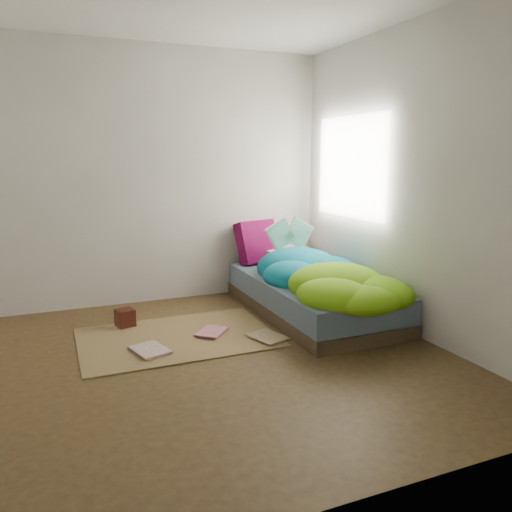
{
  "coord_description": "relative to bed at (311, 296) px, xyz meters",
  "views": [
    {
      "loc": [
        -1.07,
        -3.39,
        1.5
      ],
      "look_at": [
        0.65,
        0.75,
        0.61
      ],
      "focal_mm": 35.0,
      "sensor_mm": 36.0,
      "label": 1
    }
  ],
  "objects": [
    {
      "name": "floor_book_b",
      "position": [
        -1.16,
        -0.14,
        -0.14
      ],
      "size": [
        0.34,
        0.35,
        0.03
      ],
      "primitive_type": "imported",
      "rotation": [
        0.0,
        0.0,
        -0.73
      ],
      "color": "#D57B88",
      "rests_on": "rug"
    },
    {
      "name": "pillow_floral",
      "position": [
        0.19,
        0.8,
        0.24
      ],
      "size": [
        0.66,
        0.53,
        0.13
      ],
      "primitive_type": "cube",
      "rotation": [
        0.0,
        0.0,
        0.33
      ],
      "color": "white",
      "rests_on": "bed"
    },
    {
      "name": "room_walls",
      "position": [
        -1.21,
        -0.71,
        1.46
      ],
      "size": [
        3.54,
        3.54,
        2.62
      ],
      "color": "#B6B3AD",
      "rests_on": "ground"
    },
    {
      "name": "wooden_box",
      "position": [
        -1.74,
        0.28,
        -0.08
      ],
      "size": [
        0.18,
        0.18,
        0.15
      ],
      "primitive_type": "cube",
      "rotation": [
        0.0,
        0.0,
        0.22
      ],
      "color": "black",
      "rests_on": "rug"
    },
    {
      "name": "duvet",
      "position": [
        0.0,
        -0.22,
        0.34
      ],
      "size": [
        0.96,
        1.84,
        0.34
      ],
      "primitive_type": null,
      "color": "#085E80",
      "rests_on": "bed"
    },
    {
      "name": "open_book",
      "position": [
        0.02,
        0.51,
        0.64
      ],
      "size": [
        0.43,
        0.11,
        0.26
      ],
      "primitive_type": null,
      "rotation": [
        0.0,
        0.0,
        -0.04
      ],
      "color": "#37902F",
      "rests_on": "duvet"
    },
    {
      "name": "bed",
      "position": [
        0.0,
        0.0,
        0.0
      ],
      "size": [
        1.0,
        2.0,
        0.34
      ],
      "color": "#392B1F",
      "rests_on": "ground"
    },
    {
      "name": "rug",
      "position": [
        -1.37,
        -0.17,
        -0.16
      ],
      "size": [
        1.6,
        1.1,
        0.01
      ],
      "primitive_type": "cube",
      "color": "brown",
      "rests_on": "ground"
    },
    {
      "name": "floor_book_c",
      "position": [
        -0.8,
        -0.54,
        -0.14
      ],
      "size": [
        0.32,
        0.37,
        0.02
      ],
      "primitive_type": "imported",
      "rotation": [
        0.0,
        0.0,
        0.31
      ],
      "color": "tan",
      "rests_on": "rug"
    },
    {
      "name": "pillow_magenta",
      "position": [
        -0.19,
        0.91,
        0.4
      ],
      "size": [
        0.49,
        0.26,
        0.47
      ],
      "primitive_type": "cube",
      "rotation": [
        0.0,
        0.0,
        0.27
      ],
      "color": "#550534",
      "rests_on": "bed"
    },
    {
      "name": "floor_book_a",
      "position": [
        -1.76,
        -0.44,
        -0.14
      ],
      "size": [
        0.31,
        0.37,
        0.02
      ],
      "primitive_type": "imported",
      "rotation": [
        0.0,
        0.0,
        0.28
      ],
      "color": "silver",
      "rests_on": "rug"
    },
    {
      "name": "ground",
      "position": [
        -1.22,
        -0.72,
        -0.17
      ],
      "size": [
        3.5,
        3.5,
        0.0
      ],
      "primitive_type": "cube",
      "color": "#3C2917",
      "rests_on": "ground"
    }
  ]
}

